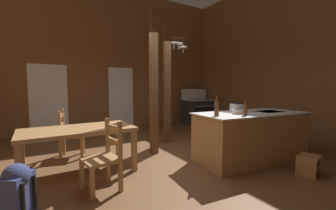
% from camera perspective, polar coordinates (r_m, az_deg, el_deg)
% --- Properties ---
extents(ground_plane, '(8.66, 8.10, 0.10)m').
position_cam_1_polar(ground_plane, '(4.21, -1.17, -15.33)').
color(ground_plane, brown).
extents(wall_back, '(8.66, 0.14, 4.59)m').
position_cam_1_polar(wall_back, '(7.48, -15.57, 11.51)').
color(wall_back, brown).
rests_on(wall_back, ground_plane).
extents(wall_right, '(0.14, 8.10, 4.59)m').
position_cam_1_polar(wall_right, '(6.92, 29.76, 11.62)').
color(wall_right, brown).
rests_on(wall_right, ground_plane).
extents(glazed_door_back_left, '(1.00, 0.01, 2.05)m').
position_cam_1_polar(glazed_door_back_left, '(7.11, -29.07, 1.17)').
color(glazed_door_back_left, white).
rests_on(glazed_door_back_left, ground_plane).
extents(glazed_panel_back_right, '(0.84, 0.01, 2.05)m').
position_cam_1_polar(glazed_panel_back_right, '(7.48, -12.29, 1.82)').
color(glazed_panel_back_right, white).
rests_on(glazed_panel_back_right, ground_plane).
extents(kitchen_island, '(2.24, 1.15, 0.92)m').
position_cam_1_polar(kitchen_island, '(4.45, 21.04, -7.76)').
color(kitchen_island, '#9E7044').
rests_on(kitchen_island, ground_plane).
extents(stove_range, '(1.19, 0.88, 1.32)m').
position_cam_1_polar(stove_range, '(8.30, 8.21, -1.60)').
color(stove_range, '#262626').
rests_on(stove_range, ground_plane).
extents(support_post_with_pot_rack, '(0.64, 0.23, 2.94)m').
position_cam_1_polar(support_post_with_pot_rack, '(5.36, 0.11, 6.87)').
color(support_post_with_pot_rack, brown).
rests_on(support_post_with_pot_rack, ground_plane).
extents(support_post_center, '(0.14, 0.14, 2.94)m').
position_cam_1_polar(support_post_center, '(4.49, -3.80, 5.71)').
color(support_post_center, brown).
rests_on(support_post_center, ground_plane).
extents(step_stool, '(0.41, 0.35, 0.30)m').
position_cam_1_polar(step_stool, '(4.22, 33.27, -12.83)').
color(step_stool, '#9E7044').
rests_on(step_stool, ground_plane).
extents(dining_table, '(1.73, 0.96, 0.74)m').
position_cam_1_polar(dining_table, '(3.77, -22.63, -7.02)').
color(dining_table, '#9E7044').
rests_on(dining_table, ground_plane).
extents(ladderback_chair_near_window, '(0.53, 0.53, 0.95)m').
position_cam_1_polar(ladderback_chair_near_window, '(4.76, -24.74, -7.13)').
color(ladderback_chair_near_window, '#9E7044').
rests_on(ladderback_chair_near_window, ground_plane).
extents(ladderback_chair_by_post, '(0.51, 0.51, 0.95)m').
position_cam_1_polar(ladderback_chair_by_post, '(3.11, -16.53, -13.16)').
color(ladderback_chair_by_post, '#9E7044').
rests_on(ladderback_chair_by_post, ground_plane).
extents(backpack, '(0.38, 0.39, 0.60)m').
position_cam_1_polar(backpack, '(2.92, -35.21, -17.89)').
color(backpack, navy).
rests_on(backpack, ground_plane).
extents(stockpot_on_counter, '(0.35, 0.28, 0.16)m').
position_cam_1_polar(stockpot_on_counter, '(4.49, 17.77, -0.56)').
color(stockpot_on_counter, silver).
rests_on(stockpot_on_counter, kitchen_island).
extents(mixing_bowl_on_counter, '(0.22, 0.22, 0.08)m').
position_cam_1_polar(mixing_bowl_on_counter, '(4.06, 18.13, -1.71)').
color(mixing_bowl_on_counter, '#B2A893').
rests_on(mixing_bowl_on_counter, kitchen_island).
extents(bottle_tall_on_counter, '(0.08, 0.08, 0.34)m').
position_cam_1_polar(bottle_tall_on_counter, '(3.67, 12.79, -0.75)').
color(bottle_tall_on_counter, '#56331E').
rests_on(bottle_tall_on_counter, kitchen_island).
extents(bottle_short_on_counter, '(0.07, 0.07, 0.27)m').
position_cam_1_polar(bottle_short_on_counter, '(3.84, 19.83, -1.13)').
color(bottle_short_on_counter, '#56331E').
rests_on(bottle_short_on_counter, kitchen_island).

